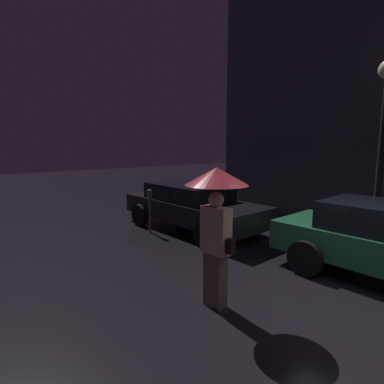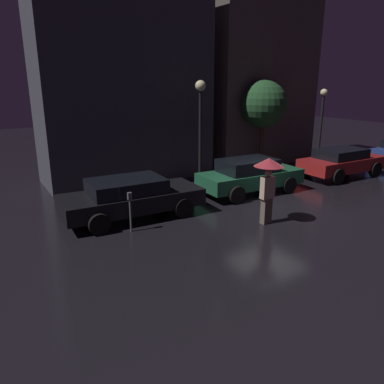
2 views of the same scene
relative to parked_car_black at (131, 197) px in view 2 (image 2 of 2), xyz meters
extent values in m
plane|color=black|center=(4.98, -1.34, -0.73)|extent=(60.00, 60.00, 0.00)
cube|color=#3D3D47|center=(1.97, 5.16, 3.66)|extent=(7.59, 3.00, 8.78)
cube|color=#564C47|center=(9.63, 5.16, 3.96)|extent=(6.18, 3.00, 9.38)
cube|color=black|center=(0.05, 0.00, -0.12)|extent=(4.72, 1.99, 0.56)
cube|color=black|center=(-0.14, 0.00, 0.39)|extent=(2.47, 1.70, 0.46)
cylinder|color=black|center=(1.49, 0.92, -0.39)|extent=(0.67, 0.22, 0.67)
cylinder|color=black|center=(1.49, -0.92, -0.39)|extent=(0.67, 0.22, 0.67)
cylinder|color=black|center=(-1.40, 0.92, -0.39)|extent=(0.67, 0.22, 0.67)
cylinder|color=black|center=(-1.40, -0.92, -0.39)|extent=(0.67, 0.22, 0.67)
cube|color=#1E5638|center=(5.26, 0.17, -0.10)|extent=(4.35, 1.79, 0.58)
cube|color=black|center=(5.09, 0.17, 0.45)|extent=(2.28, 1.53, 0.51)
cylinder|color=black|center=(6.60, 1.01, -0.39)|extent=(0.68, 0.22, 0.68)
cylinder|color=black|center=(6.60, -0.67, -0.39)|extent=(0.68, 0.22, 0.68)
cylinder|color=black|center=(3.93, 1.01, -0.39)|extent=(0.68, 0.22, 0.68)
cylinder|color=black|center=(3.93, -0.67, -0.39)|extent=(0.68, 0.22, 0.68)
cube|color=maroon|center=(10.77, 0.04, -0.08)|extent=(4.36, 1.79, 0.57)
cube|color=black|center=(10.60, 0.04, 0.42)|extent=(2.28, 1.56, 0.44)
cylinder|color=black|center=(12.12, 0.91, -0.37)|extent=(0.72, 0.22, 0.72)
cylinder|color=black|center=(12.12, -0.83, -0.37)|extent=(0.72, 0.22, 0.72)
cylinder|color=black|center=(9.42, 0.91, -0.37)|extent=(0.72, 0.22, 0.72)
cylinder|color=black|center=(9.42, -0.83, -0.37)|extent=(0.72, 0.22, 0.72)
cylinder|color=black|center=(14.59, 0.80, -0.41)|extent=(0.64, 0.22, 0.64)
cube|color=#66564C|center=(3.51, -2.76, -0.30)|extent=(0.32, 0.22, 0.85)
cube|color=#D1B293|center=(3.51, -2.76, 0.48)|extent=(0.46, 0.22, 0.71)
sphere|color=tan|center=(3.51, -2.76, 0.95)|extent=(0.23, 0.23, 0.23)
cylinder|color=black|center=(3.51, -2.76, 0.75)|extent=(0.02, 0.02, 0.83)
cone|color=#B2333D|center=(3.51, -2.76, 1.29)|extent=(0.94, 0.94, 0.26)
cube|color=black|center=(3.76, -2.76, 0.30)|extent=(0.16, 0.10, 0.22)
cylinder|color=#4C5154|center=(-0.49, -1.17, -0.21)|extent=(0.06, 0.06, 1.02)
cube|color=#4C5154|center=(-0.49, -1.17, 0.41)|extent=(0.12, 0.10, 0.22)
cylinder|color=black|center=(4.22, 2.37, 1.28)|extent=(0.14, 0.14, 4.02)
sphere|color=#F9EAB7|center=(4.22, 2.37, 3.51)|extent=(0.45, 0.45, 0.45)
cylinder|color=black|center=(11.87, 2.44, 1.10)|extent=(0.14, 0.14, 3.66)
sphere|color=#F9EAB7|center=(11.87, 2.44, 3.12)|extent=(0.38, 0.38, 0.38)
cylinder|color=#473323|center=(8.40, 3.17, 0.45)|extent=(0.20, 0.20, 2.35)
sphere|color=#234C28|center=(8.40, 3.17, 2.60)|extent=(2.31, 2.31, 2.31)
camera|label=1|loc=(6.44, -5.99, 1.71)|focal=28.00mm
camera|label=2|loc=(-4.38, -11.26, 3.72)|focal=35.00mm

